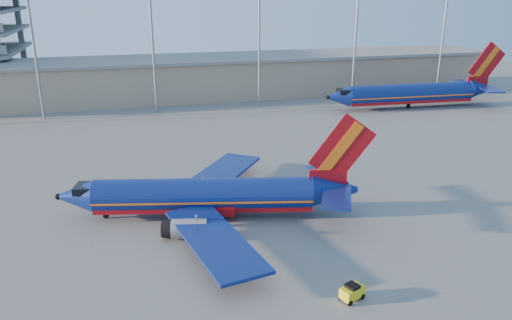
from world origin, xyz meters
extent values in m
plane|color=slate|center=(0.00, 0.00, 0.00)|extent=(220.00, 220.00, 0.00)
cube|color=gray|center=(10.00, 58.00, 4.00)|extent=(120.00, 15.00, 8.00)
cube|color=slate|center=(10.00, 58.00, 8.20)|extent=(122.00, 16.00, 0.60)
cylinder|color=gray|center=(-25.00, 46.00, 14.00)|extent=(0.44, 0.44, 28.00)
cylinder|color=gray|center=(-5.00, 46.00, 14.00)|extent=(0.44, 0.44, 28.00)
cylinder|color=gray|center=(15.00, 46.00, 14.00)|extent=(0.44, 0.44, 28.00)
cylinder|color=gray|center=(35.00, 46.00, 14.00)|extent=(0.44, 0.44, 28.00)
cylinder|color=gray|center=(55.00, 46.00, 14.00)|extent=(0.44, 0.44, 28.00)
cylinder|color=navy|center=(-3.63, -1.41, 2.46)|extent=(22.09, 8.08, 3.37)
cube|color=#9D0C13|center=(-3.63, -1.41, 1.60)|extent=(21.95, 7.45, 1.19)
cube|color=orange|center=(-3.63, -1.41, 2.23)|extent=(22.10, 8.11, 0.20)
cone|color=navy|center=(-16.18, 1.40, 2.46)|extent=(4.47, 4.13, 3.37)
cube|color=black|center=(-15.02, 1.14, 3.33)|extent=(2.65, 2.79, 0.73)
cone|color=navy|center=(9.36, -4.33, 2.78)|extent=(5.36, 4.33, 3.37)
cube|color=#9D0C13|center=(8.65, -4.17, 4.01)|extent=(3.85, 1.33, 2.01)
cube|color=#9D0C13|center=(9.89, -4.44, 7.20)|extent=(6.60, 1.75, 7.28)
cube|color=orange|center=(9.71, -4.40, 7.20)|extent=(4.43, 1.35, 5.71)
cube|color=navy|center=(9.68, -1.22, 3.28)|extent=(2.80, 5.87, 0.20)
cube|color=navy|center=(8.32, -7.27, 3.28)|extent=(4.92, 6.45, 0.20)
cube|color=navy|center=(-0.54, 6.12, 1.64)|extent=(12.09, 14.06, 0.32)
cube|color=navy|center=(-4.05, -9.54, 1.64)|extent=(7.26, 14.76, 0.32)
cube|color=#9D0C13|center=(-3.19, -1.51, 1.23)|extent=(6.12, 4.67, 0.91)
cylinder|color=gray|center=(-3.66, 3.45, 1.05)|extent=(3.62, 2.59, 1.91)
cylinder|color=gray|center=(-5.74, -5.80, 1.05)|extent=(3.62, 2.59, 1.91)
cylinder|color=gray|center=(-13.42, 0.78, 0.50)|extent=(0.26, 0.26, 1.00)
cylinder|color=black|center=(-13.42, 0.78, 0.29)|extent=(0.62, 0.35, 0.58)
cylinder|color=black|center=(-1.78, 0.60, 0.38)|extent=(0.86, 0.66, 0.77)
cylinder|color=black|center=(-2.82, -4.03, 0.38)|extent=(0.86, 0.66, 0.77)
cylinder|color=navy|center=(42.95, 37.15, 2.83)|extent=(25.31, 5.12, 3.88)
cube|color=#9D0C13|center=(42.95, 37.15, 1.83)|extent=(25.27, 4.39, 1.36)
cube|color=orange|center=(42.95, 37.15, 2.57)|extent=(25.31, 5.16, 0.23)
cone|color=navy|center=(28.19, 37.88, 2.83)|extent=(4.59, 4.09, 3.88)
cube|color=black|center=(29.55, 37.82, 3.82)|extent=(2.65, 2.85, 0.84)
cone|color=navy|center=(58.22, 36.39, 3.20)|extent=(5.63, 4.14, 3.88)
cube|color=#9D0C13|center=(57.39, 36.43, 4.61)|extent=(4.42, 0.79, 2.30)
cube|color=#9D0C13|center=(58.85, 36.36, 8.28)|extent=(7.70, 0.72, 8.36)
cube|color=orange|center=(58.64, 36.37, 8.28)|extent=(5.13, 0.69, 6.56)
cube|color=navy|center=(57.98, 39.97, 3.77)|extent=(4.17, 7.12, 0.23)
cube|color=navy|center=(57.63, 32.85, 3.77)|extent=(4.76, 7.29, 0.23)
cylinder|color=black|center=(42.95, 37.15, 0.47)|extent=(0.77, 0.77, 0.94)
cube|color=yellow|center=(4.82, -18.57, 0.64)|extent=(2.04, 1.63, 0.85)
cube|color=black|center=(4.82, -18.57, 1.15)|extent=(1.14, 1.19, 0.30)
cylinder|color=black|center=(4.01, -18.40, 0.22)|extent=(0.47, 0.31, 0.44)
cylinder|color=black|center=(4.37, -19.26, 0.22)|extent=(0.47, 0.31, 0.44)
cylinder|color=black|center=(5.27, -17.87, 0.22)|extent=(0.47, 0.31, 0.44)
cylinder|color=black|center=(5.62, -18.74, 0.22)|extent=(0.47, 0.31, 0.44)
camera|label=1|loc=(-10.38, -47.85, 22.32)|focal=35.00mm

